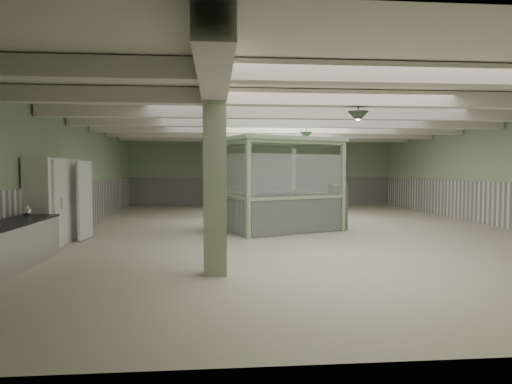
{
  "coord_description": "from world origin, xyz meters",
  "views": [
    {
      "loc": [
        -2.49,
        -14.4,
        1.97
      ],
      "look_at": [
        -1.35,
        -1.65,
        1.3
      ],
      "focal_mm": 32.0,
      "sensor_mm": 36.0,
      "label": 1
    }
  ],
  "objects": [
    {
      "name": "floor",
      "position": [
        0.0,
        0.0,
        0.0
      ],
      "size": [
        20.0,
        20.0,
        0.0
      ],
      "primitive_type": "plane",
      "color": "beige",
      "rests_on": "ground"
    },
    {
      "name": "ceiling",
      "position": [
        0.0,
        0.0,
        3.6
      ],
      "size": [
        14.0,
        20.0,
        0.02
      ],
      "primitive_type": "cube",
      "color": "beige",
      "rests_on": "wall_back"
    },
    {
      "name": "wall_back",
      "position": [
        0.0,
        10.0,
        1.8
      ],
      "size": [
        14.0,
        0.02,
        3.6
      ],
      "primitive_type": "cube",
      "color": "#92A886",
      "rests_on": "floor"
    },
    {
      "name": "wall_front",
      "position": [
        0.0,
        -10.0,
        1.8
      ],
      "size": [
        14.0,
        0.02,
        3.6
      ],
      "primitive_type": "cube",
      "color": "#92A886",
      "rests_on": "floor"
    },
    {
      "name": "wall_left",
      "position": [
        -7.0,
        0.0,
        1.8
      ],
      "size": [
        0.02,
        20.0,
        3.6
      ],
      "primitive_type": "cube",
      "color": "#92A886",
      "rests_on": "floor"
    },
    {
      "name": "wall_right",
      "position": [
        7.0,
        0.0,
        1.8
      ],
      "size": [
        0.02,
        20.0,
        3.6
      ],
      "primitive_type": "cube",
      "color": "#92A886",
      "rests_on": "floor"
    },
    {
      "name": "wainscot_left",
      "position": [
        -6.97,
        0.0,
        0.75
      ],
      "size": [
        0.05,
        19.9,
        1.5
      ],
      "primitive_type": "cube",
      "color": "white",
      "rests_on": "floor"
    },
    {
      "name": "wainscot_right",
      "position": [
        6.97,
        0.0,
        0.75
      ],
      "size": [
        0.05,
        19.9,
        1.5
      ],
      "primitive_type": "cube",
      "color": "white",
      "rests_on": "floor"
    },
    {
      "name": "wainscot_back",
      "position": [
        0.0,
        9.97,
        0.75
      ],
      "size": [
        13.9,
        0.05,
        1.5
      ],
      "primitive_type": "cube",
      "color": "white",
      "rests_on": "floor"
    },
    {
      "name": "girder",
      "position": [
        -2.5,
        0.0,
        3.38
      ],
      "size": [
        0.45,
        19.9,
        0.4
      ],
      "primitive_type": "cube",
      "color": "silver",
      "rests_on": "ceiling"
    },
    {
      "name": "beam_a",
      "position": [
        0.0,
        -7.5,
        3.42
      ],
      "size": [
        13.9,
        0.35,
        0.32
      ],
      "primitive_type": "cube",
      "color": "silver",
      "rests_on": "ceiling"
    },
    {
      "name": "beam_b",
      "position": [
        0.0,
        -5.0,
        3.42
      ],
      "size": [
        13.9,
        0.35,
        0.32
      ],
      "primitive_type": "cube",
      "color": "silver",
      "rests_on": "ceiling"
    },
    {
      "name": "beam_c",
      "position": [
        0.0,
        -2.5,
        3.42
      ],
      "size": [
        13.9,
        0.35,
        0.32
      ],
      "primitive_type": "cube",
      "color": "silver",
      "rests_on": "ceiling"
    },
    {
      "name": "beam_d",
      "position": [
        0.0,
        0.0,
        3.42
      ],
      "size": [
        13.9,
        0.35,
        0.32
      ],
      "primitive_type": "cube",
      "color": "silver",
      "rests_on": "ceiling"
    },
    {
      "name": "beam_e",
      "position": [
        0.0,
        2.5,
        3.42
      ],
      "size": [
        13.9,
        0.35,
        0.32
      ],
      "primitive_type": "cube",
      "color": "silver",
      "rests_on": "ceiling"
    },
    {
      "name": "beam_f",
      "position": [
        0.0,
        5.0,
        3.42
      ],
      "size": [
        13.9,
        0.35,
        0.32
      ],
      "primitive_type": "cube",
      "color": "silver",
      "rests_on": "ceiling"
    },
    {
      "name": "beam_g",
      "position": [
        0.0,
        7.5,
        3.42
      ],
      "size": [
        13.9,
        0.35,
        0.32
      ],
      "primitive_type": "cube",
      "color": "silver",
      "rests_on": "ceiling"
    },
    {
      "name": "column_a",
      "position": [
        -2.5,
        -6.0,
        1.8
      ],
      "size": [
        0.42,
        0.42,
        3.6
      ],
      "primitive_type": "cube",
      "color": "#99A888",
      "rests_on": "floor"
    },
    {
      "name": "column_b",
      "position": [
        -2.5,
        -1.0,
        1.8
      ],
      "size": [
        0.42,
        0.42,
        3.6
      ],
      "primitive_type": "cube",
      "color": "#99A888",
      "rests_on": "floor"
    },
    {
      "name": "column_c",
      "position": [
        -2.5,
        4.0,
        1.8
      ],
      "size": [
        0.42,
        0.42,
        3.6
      ],
      "primitive_type": "cube",
      "color": "#99A888",
      "rests_on": "floor"
    },
    {
      "name": "column_d",
      "position": [
        -2.5,
        8.0,
        1.8
      ],
      "size": [
        0.42,
        0.42,
        3.6
      ],
      "primitive_type": "cube",
      "color": "#99A888",
      "rests_on": "floor"
    },
    {
      "name": "pendant_front",
      "position": [
        0.5,
        -5.0,
        3.05
      ],
      "size": [
        0.44,
        0.44,
        0.22
      ],
      "primitive_type": "cone",
      "rotation": [
        3.14,
        0.0,
        0.0
      ],
      "color": "#2F3E31",
      "rests_on": "ceiling"
    },
    {
      "name": "pendant_mid",
      "position": [
        0.5,
        0.5,
        3.05
      ],
      "size": [
        0.44,
        0.44,
        0.22
      ],
      "primitive_type": "cone",
      "rotation": [
        3.14,
        0.0,
        0.0
      ],
      "color": "#2F3E31",
      "rests_on": "ceiling"
    },
    {
      "name": "pendant_back",
      "position": [
        0.5,
        5.5,
        3.05
      ],
      "size": [
        0.44,
        0.44,
        0.22
      ],
      "primitive_type": "cone",
      "rotation": [
        3.14,
        0.0,
        0.0
      ],
      "color": "#2F3E31",
      "rests_on": "ceiling"
    },
    {
      "name": "pitcher_near",
      "position": [
        -6.59,
        -4.09,
        1.03
      ],
      "size": [
        0.21,
        0.23,
        0.25
      ],
      "primitive_type": null,
      "rotation": [
        0.0,
        0.0,
        0.18
      ],
      "color": "silver",
      "rests_on": "prep_counter"
    },
    {
      "name": "walkin_cooler",
      "position": [
        -6.62,
        -2.26,
        1.12
      ],
      "size": [
        0.84,
        2.44,
        2.24
      ],
      "color": "white",
      "rests_on": "floor"
    },
    {
      "name": "guard_booth",
      "position": [
        -0.6,
        0.17,
        1.93
      ],
      "size": [
        4.52,
        4.23,
        2.91
      ],
      "rotation": [
        0.0,
        0.0,
        0.41
      ],
      "color": "#9FBA95",
      "rests_on": "floor"
    },
    {
      "name": "filing_cabinet",
      "position": [
        1.45,
        -0.0,
        0.73
      ],
      "size": [
        0.49,
        0.68,
        1.45
      ],
      "primitive_type": "cube",
      "rotation": [
        0.0,
        0.0,
        0.03
      ],
      "color": "#606453",
      "rests_on": "floor"
    }
  ]
}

